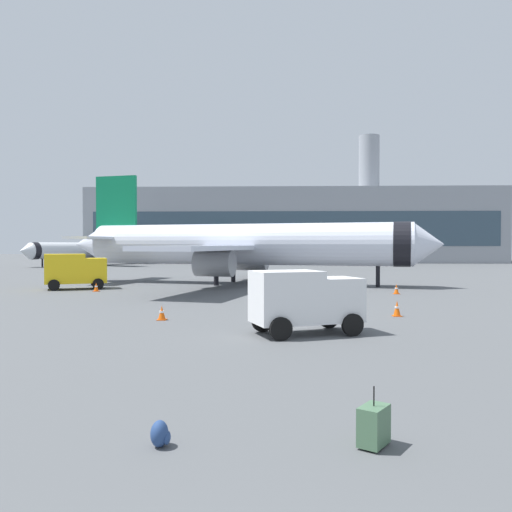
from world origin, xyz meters
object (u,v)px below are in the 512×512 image
(safety_cone_outer, at_px, (162,313))
(traveller_backpack, at_px, (160,434))
(airplane_taxiing, at_px, (87,250))
(cargo_van, at_px, (305,299))
(safety_cone_far, at_px, (96,287))
(rolling_suitcase, at_px, (374,425))
(safety_cone_mid, at_px, (396,289))
(airplane_at_gate, at_px, (243,245))
(service_truck, at_px, (75,270))
(safety_cone_near, at_px, (397,309))

(safety_cone_outer, bearing_deg, traveller_backpack, -77.73)
(airplane_taxiing, xyz_separation_m, cargo_van, (34.65, -70.09, -1.20))
(safety_cone_far, xyz_separation_m, rolling_suitcase, (15.77, -30.73, 0.06))
(airplane_taxiing, bearing_deg, rolling_suitcase, -66.75)
(traveller_backpack, bearing_deg, safety_cone_mid, 69.45)
(safety_cone_outer, relative_size, rolling_suitcase, 0.64)
(airplane_at_gate, bearing_deg, safety_cone_outer, -96.17)
(service_truck, height_order, rolling_suitcase, service_truck)
(service_truck, bearing_deg, rolling_suitcase, -60.89)
(airplane_at_gate, bearing_deg, cargo_van, -81.18)
(safety_cone_mid, bearing_deg, traveller_backpack, -110.55)
(airplane_taxiing, height_order, safety_cone_near, airplane_taxiing)
(rolling_suitcase, distance_m, traveller_backpack, 3.85)
(rolling_suitcase, xyz_separation_m, traveller_backpack, (-3.85, -0.14, -0.16))
(safety_cone_mid, relative_size, safety_cone_far, 1.09)
(safety_cone_near, distance_m, safety_cone_far, 24.27)
(service_truck, xyz_separation_m, safety_cone_mid, (25.49, -3.39, -1.24))
(safety_cone_outer, xyz_separation_m, rolling_suitcase, (7.25, -15.53, 0.04))
(airplane_taxiing, height_order, rolling_suitcase, airplane_taxiing)
(airplane_taxiing, relative_size, traveller_backpack, 48.32)
(cargo_van, bearing_deg, safety_cone_far, 128.84)
(safety_cone_far, height_order, rolling_suitcase, rolling_suitcase)
(safety_cone_outer, distance_m, traveller_backpack, 16.04)
(cargo_van, height_order, safety_cone_outer, cargo_van)
(safety_cone_outer, bearing_deg, service_truck, 122.53)
(airplane_taxiing, distance_m, safety_cone_near, 75.87)
(airplane_at_gate, relative_size, rolling_suitcase, 32.18)
(safety_cone_outer, bearing_deg, cargo_van, -28.87)
(safety_cone_near, relative_size, rolling_suitcase, 0.73)
(rolling_suitcase, bearing_deg, traveller_backpack, -177.85)
(airplane_taxiing, bearing_deg, safety_cone_mid, -51.07)
(airplane_at_gate, bearing_deg, traveller_backpack, -88.69)
(cargo_van, height_order, rolling_suitcase, cargo_van)
(service_truck, distance_m, safety_cone_outer, 20.50)
(safety_cone_mid, height_order, rolling_suitcase, rolling_suitcase)
(service_truck, height_order, traveller_backpack, service_truck)
(service_truck, xyz_separation_m, safety_cone_near, (22.71, -15.50, -1.21))
(airplane_at_gate, height_order, service_truck, airplane_at_gate)
(service_truck, xyz_separation_m, safety_cone_far, (2.49, -2.06, -1.27))
(cargo_van, bearing_deg, safety_cone_outer, 151.13)
(airplane_at_gate, relative_size, service_truck, 6.71)
(cargo_van, xyz_separation_m, traveller_backpack, (-3.29, -11.98, -1.22))
(airplane_taxiing, distance_m, cargo_van, 78.20)
(airplane_taxiing, height_order, safety_cone_far, airplane_taxiing)
(safety_cone_mid, xyz_separation_m, safety_cone_outer, (-14.49, -13.86, -0.02))
(safety_cone_far, bearing_deg, cargo_van, -51.16)
(service_truck, bearing_deg, cargo_van, -49.80)
(safety_cone_mid, bearing_deg, airplane_taxiing, 128.93)
(safety_cone_near, bearing_deg, cargo_van, -132.56)
(airplane_taxiing, bearing_deg, cargo_van, -63.69)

